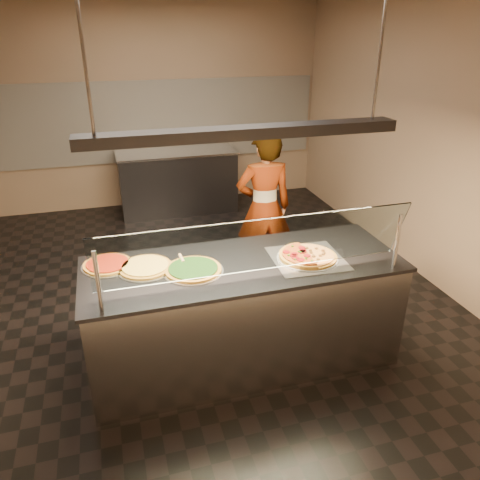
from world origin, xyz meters
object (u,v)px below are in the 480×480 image
object	(u,v)px
half_pizza_sausage	(320,254)
prep_table	(178,181)
half_pizza_pepperoni	(295,256)
pizza_spinach	(193,269)
pizza_cheese	(145,266)
pizza_spatula	(187,260)
serving_counter	(243,312)
pizza_tomato	(108,264)
sneeze_guard	(258,247)
worker	(264,208)
heat_lamp_housing	(244,133)
perforated_tray	(307,258)

from	to	relation	value
half_pizza_sausage	prep_table	size ratio (longest dim) A/B	0.27
half_pizza_pepperoni	pizza_spinach	world-z (taller)	half_pizza_pepperoni
pizza_cheese	pizza_spatula	distance (m)	0.33
serving_counter	pizza_tomato	size ratio (longest dim) A/B	6.28
prep_table	sneeze_guard	bearing A→B (deg)	-90.86
worker	pizza_spatula	bearing A→B (deg)	52.36
prep_table	pizza_cheese	bearing A→B (deg)	-102.73
half_pizza_sausage	worker	distance (m)	1.42
half_pizza_sausage	pizza_cheese	xyz separation A→B (m)	(-1.37, 0.20, -0.01)
sneeze_guard	worker	size ratio (longest dim) A/B	1.36
half_pizza_sausage	serving_counter	bearing A→B (deg)	172.92
heat_lamp_housing	worker	bearing A→B (deg)	64.80
pizza_spinach	heat_lamp_housing	size ratio (longest dim) A/B	0.20
pizza_tomato	serving_counter	bearing A→B (deg)	-13.38
serving_counter	worker	distance (m)	1.52
half_pizza_pepperoni	pizza_tomato	xyz separation A→B (m)	(-1.43, 0.32, -0.02)
pizza_cheese	pizza_spinach	bearing A→B (deg)	-23.18
sneeze_guard	half_pizza_sausage	distance (m)	0.72
pizza_spatula	heat_lamp_housing	distance (m)	1.08
heat_lamp_housing	pizza_spatula	bearing A→B (deg)	165.12
half_pizza_pepperoni	heat_lamp_housing	world-z (taller)	heat_lamp_housing
pizza_tomato	pizza_spatula	size ratio (longest dim) A/B	1.71
perforated_tray	worker	bearing A→B (deg)	85.17
heat_lamp_housing	serving_counter	bearing A→B (deg)	0.00
half_pizza_pepperoni	worker	xyz separation A→B (m)	(0.23, 1.41, -0.13)
pizza_spinach	prep_table	size ratio (longest dim) A/B	0.26
pizza_spatula	serving_counter	bearing A→B (deg)	-14.88
pizza_tomato	half_pizza_pepperoni	bearing A→B (deg)	-12.69
sneeze_guard	pizza_cheese	bearing A→B (deg)	148.29
serving_counter	pizza_spatula	size ratio (longest dim) A/B	10.72
heat_lamp_housing	pizza_cheese	bearing A→B (deg)	170.81
prep_table	pizza_spinach	bearing A→B (deg)	-97.14
pizza_tomato	prep_table	xyz separation A→B (m)	(1.09, 3.48, -0.48)
sneeze_guard	heat_lamp_housing	size ratio (longest dim) A/B	0.99
sneeze_guard	prep_table	xyz separation A→B (m)	(0.06, 4.07, -0.76)
pizza_cheese	heat_lamp_housing	size ratio (longest dim) A/B	0.19
perforated_tray	pizza_spinach	size ratio (longest dim) A/B	1.26
pizza_tomato	worker	xyz separation A→B (m)	(1.66, 1.09, -0.11)
serving_counter	heat_lamp_housing	distance (m)	1.48
pizza_tomato	pizza_cheese	bearing A→B (deg)	-23.94
serving_counter	heat_lamp_housing	xyz separation A→B (m)	(0.00, 0.00, 1.48)
serving_counter	sneeze_guard	xyz separation A→B (m)	(0.00, -0.34, 0.76)
sneeze_guard	half_pizza_pepperoni	size ratio (longest dim) A/B	4.85
half_pizza_sausage	pizza_spatula	world-z (taller)	half_pizza_sausage
perforated_tray	pizza_spatula	bearing A→B (deg)	168.50
pizza_spatula	prep_table	xyz separation A→B (m)	(0.49, 3.61, -0.49)
serving_counter	prep_table	xyz separation A→B (m)	(0.06, 3.73, 0.00)
half_pizza_pepperoni	pizza_spinach	distance (m)	0.81
perforated_tray	half_pizza_sausage	size ratio (longest dim) A/B	1.24
pizza_tomato	pizza_spatula	xyz separation A→B (m)	(0.60, -0.13, 0.01)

